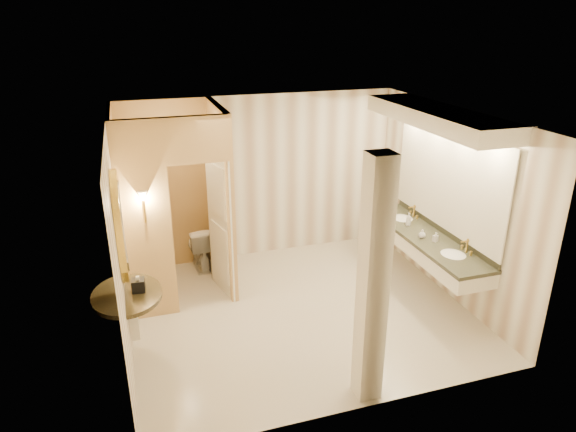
# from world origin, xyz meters

# --- Properties ---
(floor) EXTENTS (4.50, 4.50, 0.00)m
(floor) POSITION_xyz_m (0.00, 0.00, 0.00)
(floor) COLOR beige
(floor) RESTS_ON ground
(ceiling) EXTENTS (4.50, 4.50, 0.00)m
(ceiling) POSITION_xyz_m (0.00, 0.00, 2.70)
(ceiling) COLOR white
(ceiling) RESTS_ON wall_back
(wall_back) EXTENTS (4.50, 0.02, 2.70)m
(wall_back) POSITION_xyz_m (0.00, 2.00, 1.35)
(wall_back) COLOR white
(wall_back) RESTS_ON floor
(wall_front) EXTENTS (4.50, 0.02, 2.70)m
(wall_front) POSITION_xyz_m (0.00, -2.00, 1.35)
(wall_front) COLOR white
(wall_front) RESTS_ON floor
(wall_left) EXTENTS (0.02, 4.00, 2.70)m
(wall_left) POSITION_xyz_m (-2.25, 0.00, 1.35)
(wall_left) COLOR white
(wall_left) RESTS_ON floor
(wall_right) EXTENTS (0.02, 4.00, 2.70)m
(wall_right) POSITION_xyz_m (2.25, 0.00, 1.35)
(wall_right) COLOR white
(wall_right) RESTS_ON floor
(toilet_closet) EXTENTS (1.50, 1.55, 2.70)m
(toilet_closet) POSITION_xyz_m (-1.11, 0.97, 1.39)
(toilet_closet) COLOR #E3C277
(toilet_closet) RESTS_ON floor
(wall_sconce) EXTENTS (0.14, 0.14, 0.42)m
(wall_sconce) POSITION_xyz_m (-1.93, 0.43, 1.73)
(wall_sconce) COLOR #B9923B
(wall_sconce) RESTS_ON toilet_closet
(vanity) EXTENTS (0.75, 2.71, 2.09)m
(vanity) POSITION_xyz_m (1.98, 0.05, 1.63)
(vanity) COLOR white
(vanity) RESTS_ON floor
(console_shelf) EXTENTS (0.99, 0.99, 1.95)m
(console_shelf) POSITION_xyz_m (-2.21, -0.37, 1.34)
(console_shelf) COLOR black
(console_shelf) RESTS_ON floor
(pillar) EXTENTS (0.25, 0.25, 2.70)m
(pillar) POSITION_xyz_m (0.16, -1.80, 1.35)
(pillar) COLOR white
(pillar) RESTS_ON floor
(tissue_box) EXTENTS (0.16, 0.16, 0.15)m
(tissue_box) POSITION_xyz_m (-2.09, -0.36, 0.95)
(tissue_box) COLOR black
(tissue_box) RESTS_ON console_shelf
(toilet) EXTENTS (0.45, 0.74, 0.73)m
(toilet) POSITION_xyz_m (-1.10, 1.75, 0.36)
(toilet) COLOR white
(toilet) RESTS_ON floor
(soap_bottle_a) EXTENTS (0.08, 0.08, 0.14)m
(soap_bottle_a) POSITION_xyz_m (1.95, -0.19, 0.94)
(soap_bottle_a) COLOR beige
(soap_bottle_a) RESTS_ON vanity
(soap_bottle_b) EXTENTS (0.12, 0.12, 0.13)m
(soap_bottle_b) POSITION_xyz_m (1.83, -0.03, 0.94)
(soap_bottle_b) COLOR silver
(soap_bottle_b) RESTS_ON vanity
(soap_bottle_c) EXTENTS (0.08, 0.08, 0.20)m
(soap_bottle_c) POSITION_xyz_m (1.88, 0.44, 0.98)
(soap_bottle_c) COLOR #C6B28C
(soap_bottle_c) RESTS_ON vanity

